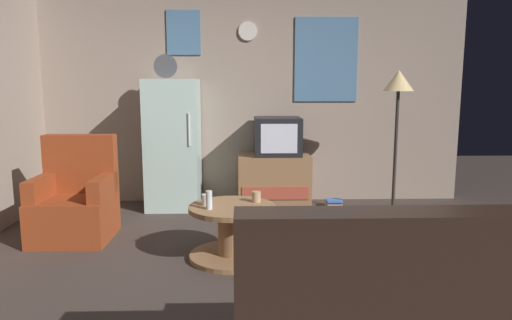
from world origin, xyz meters
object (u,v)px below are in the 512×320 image
at_px(coffee_table, 232,232).
at_px(book_stack, 334,204).
at_px(standing_lamp, 398,92).
at_px(mug_ceramic_tan, 256,197).
at_px(mug_ceramic_white, 206,200).
at_px(crt_tv, 277,136).
at_px(wine_glass, 209,200).
at_px(fridge, 173,144).
at_px(tv_stand, 274,181).
at_px(armchair, 76,203).

xyz_separation_m(coffee_table, book_stack, (1.17, 1.62, -0.18)).
xyz_separation_m(standing_lamp, mug_ceramic_tan, (-1.54, -1.12, -0.86)).
height_order(mug_ceramic_white, mug_ceramic_tan, same).
distance_m(standing_lamp, book_stack, 1.49).
distance_m(coffee_table, book_stack, 2.01).
xyz_separation_m(crt_tv, wine_glass, (-0.68, -1.81, -0.31)).
relative_size(fridge, book_stack, 8.53).
xyz_separation_m(crt_tv, mug_ceramic_tan, (-0.29, -1.58, -0.34)).
xyz_separation_m(tv_stand, wine_glass, (-0.64, -1.81, 0.22)).
bearing_deg(mug_ceramic_tan, wine_glass, -149.49).
distance_m(fridge, wine_glass, 1.89).
bearing_deg(wine_glass, mug_ceramic_tan, 30.51).
relative_size(crt_tv, standing_lamp, 0.34).
relative_size(coffee_table, mug_ceramic_tan, 8.00).
bearing_deg(wine_glass, armchair, 152.00).
relative_size(standing_lamp, book_stack, 7.66).
xyz_separation_m(standing_lamp, armchair, (-3.24, -0.65, -1.02)).
distance_m(tv_stand, crt_tv, 0.53).
relative_size(crt_tv, mug_ceramic_white, 6.00).
height_order(mug_ceramic_tan, armchair, armchair).
relative_size(mug_ceramic_tan, armchair, 0.09).
bearing_deg(crt_tv, fridge, -179.37).
xyz_separation_m(mug_ceramic_white, armchair, (-1.28, 0.56, -0.16)).
height_order(crt_tv, standing_lamp, standing_lamp).
xyz_separation_m(fridge, coffee_table, (0.72, -1.69, -0.53)).
relative_size(fridge, standing_lamp, 1.11).
distance_m(coffee_table, mug_ceramic_white, 0.35).
relative_size(fridge, wine_glass, 11.80).
xyz_separation_m(crt_tv, standing_lamp, (1.25, -0.46, 0.52)).
distance_m(tv_stand, coffee_table, 1.77).
xyz_separation_m(fridge, armchair, (-0.77, -1.10, -0.42)).
relative_size(coffee_table, armchair, 0.75).
height_order(wine_glass, book_stack, wine_glass).
distance_m(standing_lamp, mug_ceramic_white, 2.46).
bearing_deg(standing_lamp, mug_ceramic_white, -148.29).
xyz_separation_m(fridge, mug_ceramic_white, (0.51, -1.66, -0.26)).
distance_m(crt_tv, wine_glass, 1.95).
bearing_deg(mug_ceramic_tan, crt_tv, 79.48).
height_order(coffee_table, wine_glass, wine_glass).
xyz_separation_m(wine_glass, book_stack, (1.35, 1.73, -0.48)).
height_order(fridge, book_stack, fridge).
relative_size(fridge, coffee_table, 2.46).
bearing_deg(book_stack, crt_tv, 173.22).
height_order(fridge, tv_stand, fridge).
distance_m(coffee_table, wine_glass, 0.37).
bearing_deg(standing_lamp, book_stack, 146.46).
xyz_separation_m(mug_ceramic_white, mug_ceramic_tan, (0.42, 0.09, 0.00)).
bearing_deg(fridge, standing_lamp, -10.33).
distance_m(fridge, standing_lamp, 2.58).
relative_size(fridge, mug_ceramic_white, 19.67).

